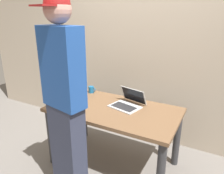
{
  "coord_description": "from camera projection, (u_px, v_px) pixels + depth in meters",
  "views": [
    {
      "loc": [
        1.03,
        -1.94,
        1.74
      ],
      "look_at": [
        -0.02,
        0.0,
        0.98
      ],
      "focal_mm": 34.18,
      "sensor_mm": 36.0,
      "label": 1
    }
  ],
  "objects": [
    {
      "name": "coffee_mug",
      "position": [
        91.0,
        90.0,
        2.86
      ],
      "size": [
        0.1,
        0.07,
        0.09
      ],
      "color": "#19598C",
      "rests_on": "desk"
    },
    {
      "name": "beer_bottle_dark",
      "position": [
        71.0,
        87.0,
        2.71
      ],
      "size": [
        0.07,
        0.07,
        0.31
      ],
      "color": "#1E5123",
      "rests_on": "desk"
    },
    {
      "name": "back_wall",
      "position": [
        142.0,
        48.0,
        2.89
      ],
      "size": [
        6.0,
        0.1,
        2.6
      ],
      "primitive_type": "cube",
      "color": "tan",
      "rests_on": "ground"
    },
    {
      "name": "person_figure",
      "position": [
        65.0,
        103.0,
        1.84
      ],
      "size": [
        0.41,
        0.32,
        1.91
      ],
      "color": "#2D3347",
      "rests_on": "ground"
    },
    {
      "name": "desk",
      "position": [
        114.0,
        118.0,
        2.44
      ],
      "size": [
        1.45,
        0.8,
        0.73
      ],
      "color": "brown",
      "rests_on": "ground"
    },
    {
      "name": "beer_bottle_brown",
      "position": [
        82.0,
        89.0,
        2.64
      ],
      "size": [
        0.07,
        0.07,
        0.32
      ],
      "color": "#333333",
      "rests_on": "desk"
    },
    {
      "name": "laptop",
      "position": [
        128.0,
        103.0,
        2.45
      ],
      "size": [
        0.4,
        0.39,
        0.19
      ],
      "color": "#B7BABC",
      "rests_on": "desk"
    },
    {
      "name": "ground_plane",
      "position": [
        113.0,
        162.0,
        2.64
      ],
      "size": [
        8.0,
        8.0,
        0.0
      ],
      "primitive_type": "plane",
      "color": "slate",
      "rests_on": "ground"
    }
  ]
}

